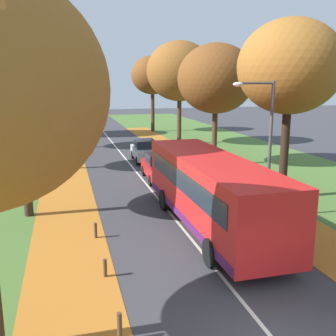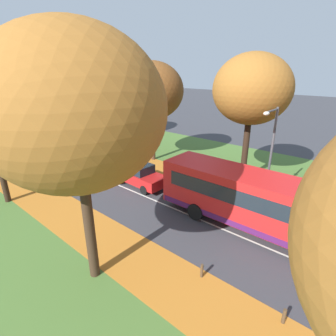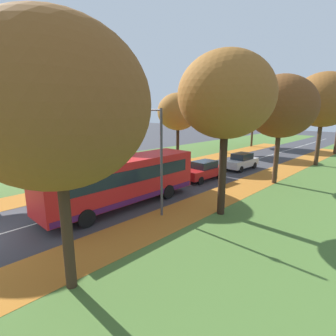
% 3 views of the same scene
% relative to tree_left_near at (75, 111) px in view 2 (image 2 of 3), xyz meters
% --- Properties ---
extents(leaf_litter_left, '(2.80, 60.00, 0.00)m').
position_rel_tree_left_near_xyz_m(leaf_litter_left, '(1.69, 2.60, -6.69)').
color(leaf_litter_left, '#B26B23').
rests_on(leaf_litter_left, grass_verge_left).
extents(grass_verge_right, '(12.00, 90.00, 0.01)m').
position_rel_tree_left_near_xyz_m(grass_verge_right, '(15.49, 8.60, -6.69)').
color(grass_verge_right, '#476B2D').
rests_on(grass_verge_right, ground).
extents(leaf_litter_right, '(2.80, 60.00, 0.00)m').
position_rel_tree_left_near_xyz_m(leaf_litter_right, '(10.89, 2.60, -6.69)').
color(leaf_litter_right, '#B26B23').
rests_on(leaf_litter_right, grass_verge_right).
extents(road_centre_line, '(0.12, 80.00, 0.01)m').
position_rel_tree_left_near_xyz_m(road_centre_line, '(6.29, 8.60, -6.70)').
color(road_centre_line, silver).
rests_on(road_centre_line, ground).
extents(tree_left_near, '(6.04, 6.04, 9.43)m').
position_rel_tree_left_near_xyz_m(tree_left_near, '(0.00, 0.00, 0.00)').
color(tree_left_near, '#382619').
rests_on(tree_left_near, ground).
extents(tree_right_near, '(5.13, 5.13, 8.98)m').
position_rel_tree_left_near_xyz_m(tree_right_near, '(12.57, -0.47, -0.06)').
color(tree_right_near, black).
rests_on(tree_right_near, ground).
extents(tree_right_mid, '(5.38, 5.38, 8.58)m').
position_rel_tree_left_near_xyz_m(tree_right_mid, '(12.15, 8.17, -0.56)').
color(tree_right_mid, '#422D1E').
rests_on(tree_right_mid, ground).
extents(tree_right_far, '(6.20, 6.20, 9.70)m').
position_rel_tree_left_near_xyz_m(tree_right_far, '(12.51, 18.35, 0.19)').
color(tree_right_far, '#422D1E').
rests_on(tree_right_far, ground).
extents(tree_right_distant, '(5.02, 5.02, 8.95)m').
position_rel_tree_left_near_xyz_m(tree_right_distant, '(12.15, 28.51, -0.04)').
color(tree_right_distant, '#422D1E').
rests_on(tree_right_distant, ground).
extents(bollard_third, '(0.12, 0.12, 0.59)m').
position_rel_tree_left_near_xyz_m(bollard_third, '(2.76, -6.67, -6.40)').
color(bollard_third, '#4C3823').
rests_on(bollard_third, ground).
extents(bollard_fourth, '(0.12, 0.12, 0.62)m').
position_rel_tree_left_near_xyz_m(bollard_fourth, '(2.72, -3.45, -6.39)').
color(bollard_fourth, '#4C3823').
rests_on(bollard_fourth, ground).
extents(streetlamp_right, '(1.89, 0.28, 6.00)m').
position_rel_tree_left_near_xyz_m(streetlamp_right, '(9.96, -3.04, -2.96)').
color(streetlamp_right, '#47474C').
rests_on(streetlamp_right, ground).
extents(bus, '(2.72, 10.42, 2.98)m').
position_rel_tree_left_near_xyz_m(bus, '(7.38, -3.62, -5.00)').
color(bus, red).
rests_on(bus, ground).
extents(car_red_lead, '(1.91, 4.26, 1.62)m').
position_rel_tree_left_near_xyz_m(car_red_lead, '(7.31, 4.95, -5.89)').
color(car_red_lead, '#B21919').
rests_on(car_red_lead, ground).
extents(car_silver_following, '(1.90, 4.26, 1.62)m').
position_rel_tree_left_near_xyz_m(car_silver_following, '(7.61, 10.92, -5.89)').
color(car_silver_following, '#B7BABF').
rests_on(car_silver_following, ground).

